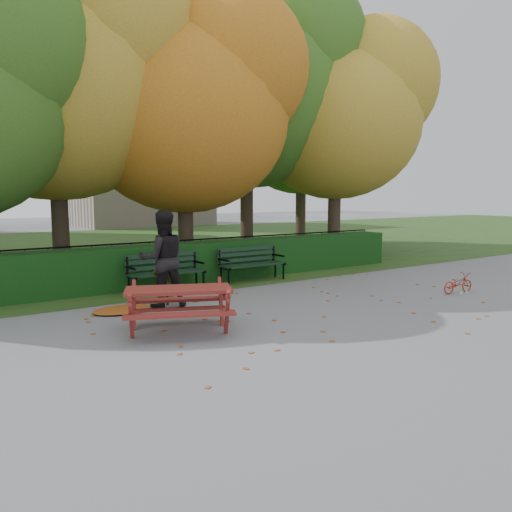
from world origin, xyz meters
TOP-DOWN VIEW (x-y plane):
  - ground at (0.00, 0.00)m, footprint 90.00×90.00m
  - grass_strip at (0.00, 14.00)m, footprint 90.00×90.00m
  - building_right at (8.00, 28.00)m, footprint 9.00×6.00m
  - hedge at (0.00, 4.50)m, footprint 13.00×0.90m
  - iron_fence at (0.00, 5.30)m, footprint 14.00×0.04m
  - tree_b at (-2.44, 6.75)m, footprint 6.72×6.40m
  - tree_c at (0.83, 5.96)m, footprint 6.30×6.00m
  - tree_d at (3.88, 7.23)m, footprint 7.14×6.80m
  - tree_e at (6.52, 5.77)m, footprint 6.09×5.80m
  - tree_g at (8.33, 9.76)m, footprint 6.30×6.00m
  - bench_left at (-1.30, 3.70)m, footprint 1.80×0.57m
  - bench_right at (1.10, 3.70)m, footprint 1.80×0.57m
  - picnic_table at (-2.57, 0.37)m, footprint 2.11×1.94m
  - leaf_pile at (-2.85, 2.28)m, footprint 1.20×0.89m
  - leaf_scatter at (0.00, 0.30)m, footprint 9.00×5.70m
  - child at (-1.96, 2.40)m, footprint 0.43×0.36m
  - adult at (-2.00, 2.24)m, footprint 1.07×0.91m
  - bicycle at (4.06, -0.32)m, footprint 0.91×0.41m

SIDE VIEW (x-z plane):
  - ground at x=0.00m, z-range 0.00..0.00m
  - grass_strip at x=0.00m, z-range 0.01..0.01m
  - leaf_scatter at x=0.00m, z-range 0.00..0.01m
  - leaf_pile at x=-2.85m, z-range 0.00..0.08m
  - bicycle at x=4.06m, z-range 0.00..0.46m
  - child at x=-1.96m, z-range 0.00..1.00m
  - hedge at x=0.00m, z-range 0.00..1.00m
  - bench_left at x=-1.30m, z-range 0.08..0.96m
  - bench_right at x=1.10m, z-range 0.08..0.96m
  - iron_fence at x=0.00m, z-range 0.03..1.05m
  - picnic_table at x=-2.57m, z-range 0.15..0.98m
  - adult at x=-2.00m, z-range 0.00..1.93m
  - tree_c at x=0.83m, z-range 0.82..8.82m
  - tree_e at x=6.52m, z-range 1.01..9.16m
  - tree_g at x=8.33m, z-range 1.10..9.65m
  - tree_b at x=-2.44m, z-range 1.01..9.80m
  - tree_d at x=3.88m, z-range 1.19..10.77m
  - building_right at x=8.00m, z-range 0.00..12.00m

